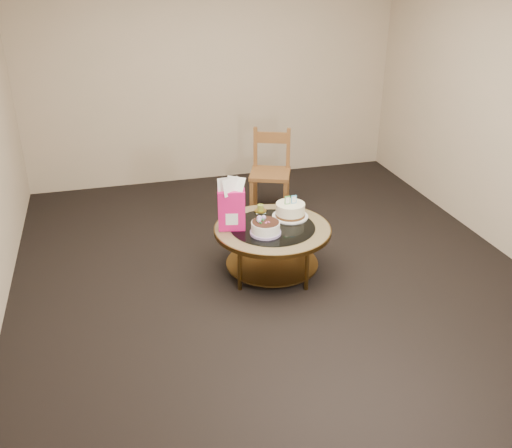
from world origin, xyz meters
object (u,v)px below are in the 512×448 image
object	(u,v)px
gift_bag	(231,204)
dining_chair	(270,172)
decorated_cake	(265,228)
coffee_table	(272,235)
cream_cake	(290,211)

from	to	relation	value
gift_bag	dining_chair	world-z (taller)	gift_bag
gift_bag	decorated_cake	bearing A→B (deg)	-22.94
coffee_table	gift_bag	distance (m)	0.47
decorated_cake	cream_cake	world-z (taller)	cream_cake
cream_cake	dining_chair	bearing A→B (deg)	79.90
decorated_cake	gift_bag	bearing A→B (deg)	144.75
coffee_table	gift_bag	world-z (taller)	gift_bag
gift_bag	dining_chair	xyz separation A→B (m)	(0.71, 1.24, -0.22)
coffee_table	decorated_cake	distance (m)	0.20
decorated_cake	dining_chair	world-z (taller)	dining_chair
coffee_table	decorated_cake	xyz separation A→B (m)	(-0.10, -0.11, 0.13)
cream_cake	decorated_cake	bearing A→B (deg)	-141.89
cream_cake	dining_chair	xyz separation A→B (m)	(0.16, 1.15, -0.06)
coffee_table	dining_chair	xyz separation A→B (m)	(0.37, 1.30, 0.08)
coffee_table	decorated_cake	size ratio (longest dim) A/B	3.86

